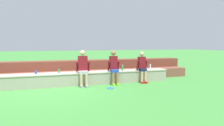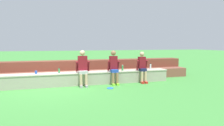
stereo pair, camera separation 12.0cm
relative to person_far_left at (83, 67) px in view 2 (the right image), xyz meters
The scene contains 11 objects.
ground_plane 1.33m from the person_far_left, behind, with size 80.00×80.00×0.00m, color #428E3D.
stone_seating_wall 1.23m from the person_far_left, 164.35° to the left, with size 9.82×0.60×0.53m.
brick_bleachers 1.97m from the person_far_left, 124.27° to the left, with size 13.08×1.34×0.89m.
person_far_left is the anchor object (origin of this frame).
person_left_of_center 1.30m from the person_far_left, ahead, with size 0.50×0.53×1.42m.
person_center 2.59m from the person_far_left, ahead, with size 0.48×0.48×1.35m.
water_bottle_near_right 1.79m from the person_far_left, ahead, with size 0.08×0.08×0.25m.
water_bottle_mid_left 3.17m from the person_far_left, ahead, with size 0.07×0.07×0.27m.
water_bottle_center_gap 0.98m from the person_far_left, 161.93° to the left, with size 0.07×0.07×0.21m.
plastic_cup_left_end 1.83m from the person_far_left, behind, with size 0.09×0.09×0.13m, color blue.
frisbee 1.39m from the person_far_left, 35.88° to the right, with size 0.26×0.26×0.02m, color blue.
Camera 2 is at (0.21, -7.50, 1.70)m, focal length 30.13 mm.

